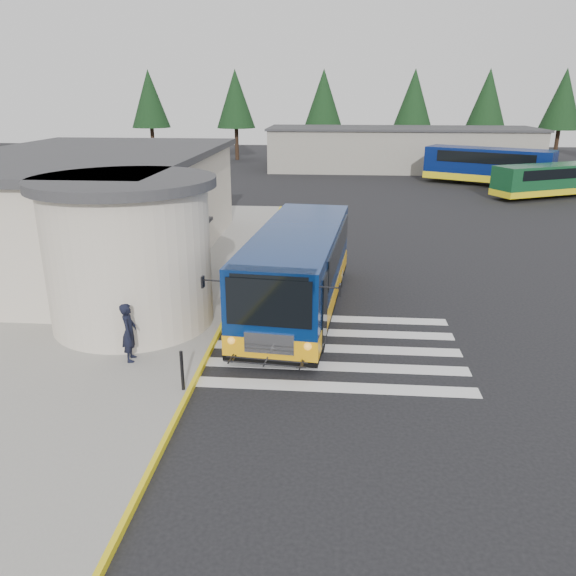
# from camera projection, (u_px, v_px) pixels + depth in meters

# --- Properties ---
(ground) EXTENTS (140.00, 140.00, 0.00)m
(ground) POSITION_uv_depth(u_px,v_px,m) (344.00, 338.00, 17.91)
(ground) COLOR black
(ground) RESTS_ON ground
(sidewalk) EXTENTS (10.00, 34.00, 0.15)m
(sidewalk) POSITION_uv_depth(u_px,v_px,m) (117.00, 287.00, 22.36)
(sidewalk) COLOR gray
(sidewalk) RESTS_ON ground
(curb_strip) EXTENTS (0.12, 34.00, 0.16)m
(curb_strip) POSITION_uv_depth(u_px,v_px,m) (240.00, 291.00, 21.97)
(curb_strip) COLOR yellow
(curb_strip) RESTS_ON ground
(station_building) EXTENTS (12.70, 18.70, 4.80)m
(station_building) POSITION_uv_depth(u_px,v_px,m) (95.00, 211.00, 24.43)
(station_building) COLOR beige
(station_building) RESTS_ON ground
(crosswalk) EXTENTS (8.00, 5.35, 0.01)m
(crosswalk) POSITION_uv_depth(u_px,v_px,m) (328.00, 348.00, 17.20)
(crosswalk) COLOR silver
(crosswalk) RESTS_ON ground
(depot_building) EXTENTS (26.40, 8.40, 4.20)m
(depot_building) POSITION_uv_depth(u_px,v_px,m) (400.00, 149.00, 56.27)
(depot_building) COLOR gray
(depot_building) RESTS_ON ground
(tree_line) EXTENTS (58.40, 4.40, 10.00)m
(tree_line) POSITION_uv_depth(u_px,v_px,m) (398.00, 99.00, 62.24)
(tree_line) COLOR black
(tree_line) RESTS_ON ground
(transit_bus) EXTENTS (4.16, 10.67, 2.95)m
(transit_bus) POSITION_uv_depth(u_px,v_px,m) (298.00, 274.00, 19.69)
(transit_bus) COLOR navy
(transit_bus) RESTS_ON ground
(pedestrian_a) EXTENTS (0.52, 0.69, 1.73)m
(pedestrian_a) POSITION_uv_depth(u_px,v_px,m) (129.00, 332.00, 15.86)
(pedestrian_a) COLOR black
(pedestrian_a) RESTS_ON sidewalk
(pedestrian_b) EXTENTS (0.73, 0.92, 1.85)m
(pedestrian_b) POSITION_uv_depth(u_px,v_px,m) (169.00, 301.00, 18.08)
(pedestrian_b) COLOR black
(pedestrian_b) RESTS_ON sidewalk
(bollard) EXTENTS (0.09, 0.09, 1.09)m
(bollard) POSITION_uv_depth(u_px,v_px,m) (182.00, 371.00, 14.34)
(bollard) COLOR black
(bollard) RESTS_ON sidewalk
(far_bus_a) EXTENTS (10.39, 7.39, 2.65)m
(far_bus_a) POSITION_uv_depth(u_px,v_px,m) (488.00, 165.00, 47.11)
(far_bus_a) COLOR #061650
(far_bus_a) RESTS_ON ground
(far_bus_b) EXTENTS (8.33, 5.60, 2.10)m
(far_bus_b) POSITION_uv_depth(u_px,v_px,m) (545.00, 179.00, 41.43)
(far_bus_b) COLOR #124423
(far_bus_b) RESTS_ON ground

